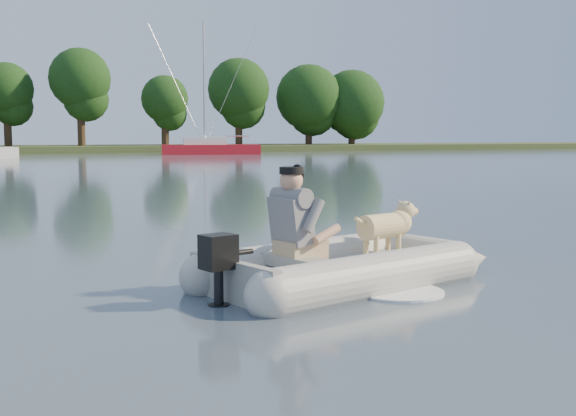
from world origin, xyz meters
name	(u,v)px	position (x,y,z in m)	size (l,w,h in m)	color
water	(298,297)	(0.00, 0.00, 0.00)	(160.00, 160.00, 0.00)	slate
shore_bank	(37,150)	(0.00, 62.00, 0.25)	(160.00, 12.00, 0.70)	#47512D
treeline	(53,92)	(1.46, 61.10, 5.39)	(75.85, 7.35, 9.27)	#332316
dinghy	(345,229)	(0.76, 0.46, 0.61)	(4.97, 3.82, 1.43)	#A1A09B
man	(293,217)	(0.06, 0.29, 0.80)	(0.75, 0.64, 1.11)	slate
dog	(382,231)	(1.38, 0.72, 0.54)	(0.96, 0.34, 0.64)	tan
outboard_motor	(219,273)	(-0.88, -0.06, 0.32)	(0.43, 0.30, 0.81)	black
sailboat	(210,148)	(12.92, 50.65, 0.48)	(8.26, 3.89, 10.93)	#B4141F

